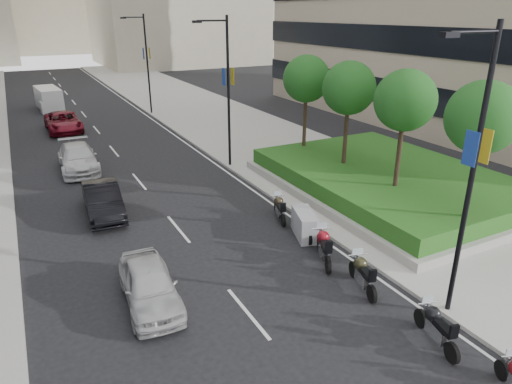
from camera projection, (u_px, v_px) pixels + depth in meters
ground at (364, 378)px, 12.25m from camera, size 160.00×160.00×0.00m
sidewalk_right at (222, 121)px, 40.80m from camera, size 10.00×100.00×0.15m
lane_edge at (164, 128)px, 38.54m from camera, size 0.12×100.00×0.01m
lane_centre at (101, 135)px, 36.29m from camera, size 0.12×100.00×0.01m
planter at (387, 186)px, 24.68m from camera, size 10.00×14.00×0.40m
hedge at (388, 176)px, 24.45m from camera, size 9.40×13.40×0.80m
tree_0 at (483, 118)px, 17.22m from camera, size 2.80×2.80×6.30m
tree_1 at (405, 101)px, 20.51m from camera, size 2.80×2.80×6.30m
tree_2 at (349, 89)px, 23.80m from camera, size 2.80×2.80×6.30m
tree_3 at (306, 79)px, 27.09m from camera, size 2.80×2.80×6.30m
lamp_post_0 at (470, 166)px, 13.00m from camera, size 2.34×0.45×9.00m
lamp_post_1 at (226, 86)px, 26.99m from camera, size 2.34×0.45×9.00m
lamp_post_2 at (145, 60)px, 41.80m from camera, size 2.34×0.45×9.00m
motorcycle_2 at (436, 326)px, 13.36m from camera, size 0.83×2.14×1.09m
motorcycle_3 at (362, 274)px, 16.02m from camera, size 0.90×2.16×1.11m
motorcycle_4 at (324, 247)px, 17.79m from camera, size 1.17×2.20×1.18m
motorcycle_5 at (305, 225)px, 19.75m from camera, size 1.32×2.04×1.15m
motorcycle_6 at (280, 208)px, 21.42m from camera, size 0.88×2.03×1.05m
car_a at (149, 285)px, 15.14m from camera, size 2.01×4.32×1.43m
car_b at (103, 200)px, 21.84m from camera, size 1.86×4.67×1.51m
car_c at (78, 158)px, 28.06m from camera, size 2.38×5.40×1.54m
car_d at (63, 122)px, 37.21m from camera, size 2.66×5.63×1.55m
delivery_van at (49, 99)px, 45.51m from camera, size 2.34×5.20×2.12m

